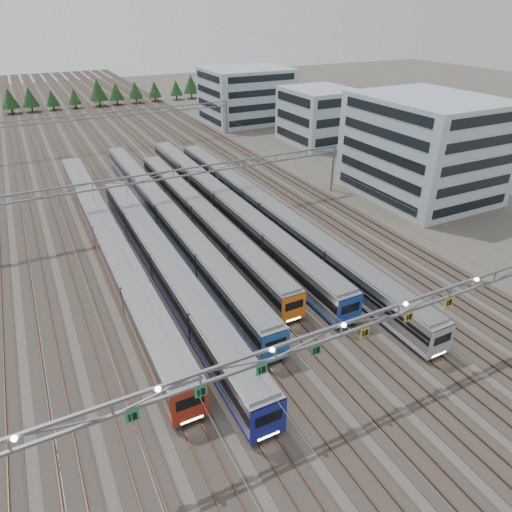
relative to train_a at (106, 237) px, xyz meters
name	(u,v)px	position (x,y,z in m)	size (l,w,h in m)	color
ground	(333,400)	(11.25, -34.44, -2.23)	(400.00, 400.00, 0.00)	#47423A
track_bed	(101,127)	(11.25, 65.56, -0.74)	(54.00, 260.00, 5.42)	#2D2823
train_a	(106,237)	(0.00, 0.00, 0.00)	(3.03, 63.66, 3.96)	black
train_b	(164,265)	(4.50, -10.24, -0.03)	(3.00, 51.06, 3.91)	black
train_c	(166,215)	(9.00, 3.72, -0.14)	(2.83, 65.00, 3.68)	black
train_d	(201,215)	(13.50, 1.35, -0.17)	(2.77, 51.54, 3.61)	black
train_e	(223,203)	(18.00, 3.84, -0.05)	(2.96, 62.73, 3.86)	black
train_f	(268,212)	(22.50, -2.06, -0.14)	(2.82, 65.71, 3.68)	black
gantry_near	(341,333)	(11.20, -34.55, 4.86)	(56.36, 0.61, 8.08)	slate
gantry_mid	(174,180)	(11.25, 5.56, 4.16)	(56.36, 0.36, 8.00)	slate
gantry_far	(110,119)	(11.25, 50.56, 4.16)	(56.36, 0.36, 8.00)	slate
depot_bldg_south	(423,147)	(51.28, -2.27, 5.79)	(18.00, 22.00, 16.05)	#92A4AF
depot_bldg_mid	(319,116)	(55.16, 33.78, 3.78)	(14.00, 16.00, 12.02)	#92A4AF
depot_bldg_north	(247,95)	(49.79, 60.76, 4.70)	(22.00, 18.00, 13.85)	#92A4AF
treeline	(64,95)	(7.20, 101.03, 2.00)	(87.50, 5.60, 7.02)	#332114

